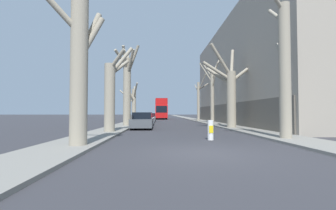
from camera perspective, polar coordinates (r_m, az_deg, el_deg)
ground_plane at (r=8.31m, az=8.79°, el=-11.95°), size 300.00×300.00×0.00m
sidewalk_left at (r=58.18m, az=-5.99°, el=-3.27°), size 2.46×120.00×0.12m
sidewalk_right at (r=58.46m, az=4.61°, el=-3.27°), size 2.46×120.00×0.12m
building_facade_right at (r=31.95m, az=22.31°, el=7.25°), size 10.08×31.72×12.94m
street_tree_left_0 at (r=10.17m, az=-21.80°, el=9.31°), size 3.08×2.45×7.12m
street_tree_left_1 at (r=16.55m, az=-14.22°, el=3.06°), size 1.94×3.25×6.40m
street_tree_left_2 at (r=23.97m, az=-10.33°, el=4.72°), size 2.54×3.39×8.39m
street_tree_left_3 at (r=31.72m, az=-8.86°, el=0.57°), size 3.12×4.33×5.44m
street_tree_right_0 at (r=13.53m, az=27.35°, el=8.82°), size 2.30×2.61×8.50m
street_tree_right_1 at (r=21.10m, az=15.37°, el=3.27°), size 4.37×2.62×7.55m
street_tree_right_2 at (r=28.99m, az=11.17°, el=3.42°), size 3.23×3.85×8.76m
street_tree_right_3 at (r=37.57m, az=7.80°, el=1.33°), size 2.06×3.34×7.64m
double_decker_bus at (r=50.45m, az=-1.71°, el=-0.75°), size 2.51×10.85×4.36m
parked_car_0 at (r=20.19m, az=-6.54°, el=-4.06°), size 1.85×4.11×1.46m
parked_car_1 at (r=25.58m, az=-5.63°, el=-3.67°), size 1.77×4.48×1.38m
parked_car_2 at (r=32.36m, az=-4.91°, el=-3.40°), size 1.72×4.54×1.26m
parked_car_3 at (r=37.90m, az=-4.51°, el=-3.12°), size 1.81×4.10×1.35m
traffic_bollard at (r=12.11m, az=10.75°, el=-6.27°), size 0.31×0.32×1.05m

